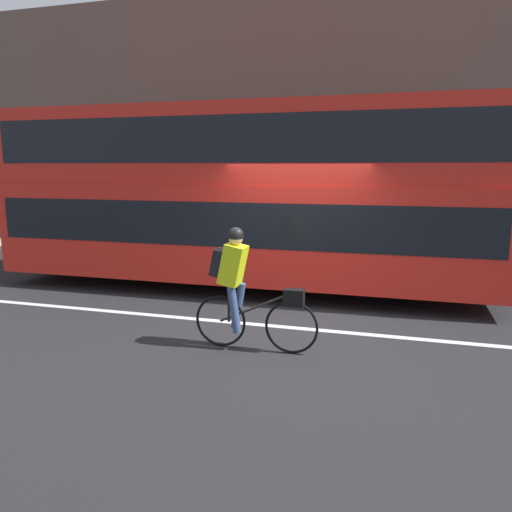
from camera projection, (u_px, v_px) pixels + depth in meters
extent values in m
plane|color=#232326|center=(283.00, 323.00, 7.90)|extent=(80.00, 80.00, 0.00)
cube|color=silver|center=(280.00, 327.00, 7.74)|extent=(50.00, 0.14, 0.01)
cube|color=#A8A399|center=(329.00, 260.00, 12.96)|extent=(60.00, 1.63, 0.12)
cube|color=brown|center=(338.00, 124.00, 13.25)|extent=(60.00, 0.30, 7.15)
cylinder|color=black|center=(396.00, 271.00, 9.39)|extent=(1.02, 0.30, 1.02)
cylinder|color=black|center=(114.00, 256.00, 11.04)|extent=(1.02, 0.30, 1.02)
cube|color=red|center=(244.00, 229.00, 10.09)|extent=(9.72, 2.52, 1.82)
cube|color=black|center=(244.00, 218.00, 10.05)|extent=(9.33, 2.54, 0.80)
cube|color=red|center=(243.00, 146.00, 9.80)|extent=(9.72, 2.41, 1.46)
cube|color=black|center=(243.00, 142.00, 9.79)|extent=(9.33, 2.43, 0.82)
torus|color=black|center=(291.00, 327.00, 6.58)|extent=(0.72, 0.04, 0.72)
torus|color=black|center=(221.00, 321.00, 6.85)|extent=(0.72, 0.04, 0.72)
cylinder|color=black|center=(255.00, 307.00, 6.68)|extent=(1.01, 0.03, 0.49)
cylinder|color=black|center=(229.00, 303.00, 6.77)|extent=(0.03, 0.03, 0.53)
cube|color=black|center=(294.00, 298.00, 6.50)|extent=(0.26, 0.16, 0.22)
cube|color=#D8EA19|center=(233.00, 265.00, 6.66)|extent=(0.37, 0.32, 0.58)
cube|color=black|center=(219.00, 262.00, 6.71)|extent=(0.21, 0.26, 0.38)
cylinder|color=#384C7A|center=(238.00, 306.00, 6.84)|extent=(0.22, 0.11, 0.65)
cylinder|color=#384C7A|center=(234.00, 309.00, 6.67)|extent=(0.20, 0.11, 0.65)
sphere|color=tan|center=(236.00, 238.00, 6.59)|extent=(0.19, 0.19, 0.19)
sphere|color=black|center=(236.00, 235.00, 6.58)|extent=(0.21, 0.21, 0.21)
cylinder|color=#59595B|center=(252.00, 202.00, 13.19)|extent=(0.07, 0.07, 2.80)
cube|color=#1959B2|center=(251.00, 157.00, 12.94)|extent=(0.36, 0.02, 0.36)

